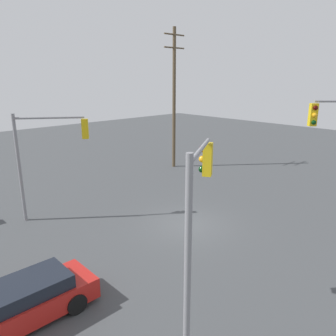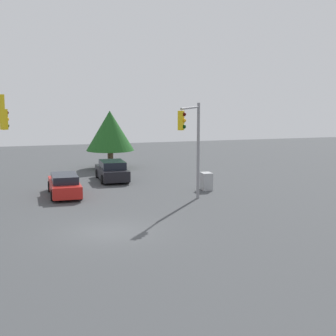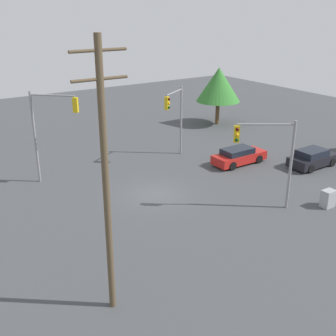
% 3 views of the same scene
% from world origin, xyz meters
% --- Properties ---
extents(ground_plane, '(80.00, 80.00, 0.00)m').
position_xyz_m(ground_plane, '(0.00, 0.00, 0.00)').
color(ground_plane, '#424447').
extents(sedan_red, '(4.78, 1.90, 1.40)m').
position_xyz_m(sedan_red, '(-9.12, -1.32, 0.69)').
color(sedan_red, red).
rests_on(sedan_red, ground_plane).
extents(traffic_signal_cross, '(3.22, 2.33, 5.90)m').
position_xyz_m(traffic_signal_cross, '(-4.84, 5.74, 4.05)').
color(traffic_signal_cross, gray).
rests_on(traffic_signal_cross, ground_plane).
extents(traffic_signal_aux, '(2.83, 1.89, 6.06)m').
position_xyz_m(traffic_signal_aux, '(-5.58, -5.55, 4.11)').
color(traffic_signal_aux, gray).
rests_on(traffic_signal_aux, ground_plane).
extents(utility_pole_tall, '(2.20, 0.28, 11.58)m').
position_xyz_m(utility_pole_tall, '(7.87, 8.98, 6.09)').
color(utility_pole_tall, brown).
rests_on(utility_pole_tall, ground_plane).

